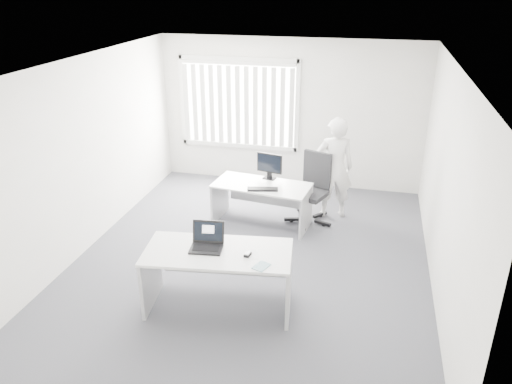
% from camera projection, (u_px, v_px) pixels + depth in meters
% --- Properties ---
extents(ground, '(6.00, 6.00, 0.00)m').
position_uv_depth(ground, '(252.00, 258.00, 7.32)').
color(ground, '#53545B').
rests_on(ground, ground).
extents(wall_back, '(5.00, 0.02, 2.80)m').
position_uv_depth(wall_back, '(290.00, 114.00, 9.43)').
color(wall_back, silver).
rests_on(wall_back, ground).
extents(wall_front, '(5.00, 0.02, 2.80)m').
position_uv_depth(wall_front, '(164.00, 297.00, 4.09)').
color(wall_front, silver).
rests_on(wall_front, ground).
extents(wall_left, '(0.02, 6.00, 2.80)m').
position_uv_depth(wall_left, '(86.00, 155.00, 7.29)').
color(wall_left, silver).
rests_on(wall_left, ground).
extents(wall_right, '(0.02, 6.00, 2.80)m').
position_uv_depth(wall_right, '(446.00, 186.00, 6.23)').
color(wall_right, silver).
rests_on(wall_right, ground).
extents(ceiling, '(5.00, 6.00, 0.02)m').
position_uv_depth(ceiling, '(252.00, 64.00, 6.20)').
color(ceiling, silver).
rests_on(ceiling, wall_back).
extents(window, '(2.32, 0.06, 1.76)m').
position_uv_depth(window, '(239.00, 104.00, 9.55)').
color(window, silver).
rests_on(window, wall_back).
extents(blinds, '(2.20, 0.10, 1.50)m').
position_uv_depth(blinds, '(238.00, 106.00, 9.51)').
color(blinds, silver).
rests_on(blinds, wall_back).
extents(desk_near, '(1.85, 1.04, 0.80)m').
position_uv_depth(desk_near, '(218.00, 267.00, 6.02)').
color(desk_near, silver).
rests_on(desk_near, ground).
extents(desk_far, '(1.63, 0.91, 0.71)m').
position_uv_depth(desk_far, '(262.00, 196.00, 8.14)').
color(desk_far, silver).
rests_on(desk_far, ground).
extents(office_chair, '(0.86, 0.86, 1.17)m').
position_uv_depth(office_chair, '(311.00, 201.00, 8.30)').
color(office_chair, black).
rests_on(office_chair, ground).
extents(person, '(0.72, 0.56, 1.73)m').
position_uv_depth(person, '(334.00, 168.00, 8.28)').
color(person, silver).
rests_on(person, ground).
extents(laptop, '(0.43, 0.39, 0.30)m').
position_uv_depth(laptop, '(206.00, 239.00, 5.90)').
color(laptop, black).
rests_on(laptop, desk_near).
extents(paper_sheet, '(0.33, 0.28, 0.00)m').
position_uv_depth(paper_sheet, '(246.00, 255.00, 5.84)').
color(paper_sheet, white).
rests_on(paper_sheet, desk_near).
extents(mouse, '(0.08, 0.11, 0.04)m').
position_uv_depth(mouse, '(248.00, 254.00, 5.82)').
color(mouse, silver).
rests_on(mouse, paper_sheet).
extents(booklet, '(0.21, 0.24, 0.01)m').
position_uv_depth(booklet, '(261.00, 266.00, 5.61)').
color(booklet, white).
rests_on(booklet, desk_near).
extents(keyboard, '(0.50, 0.26, 0.02)m').
position_uv_depth(keyboard, '(263.00, 189.00, 7.85)').
color(keyboard, black).
rests_on(keyboard, desk_far).
extents(monitor, '(0.46, 0.22, 0.44)m').
position_uv_depth(monitor, '(269.00, 166.00, 8.20)').
color(monitor, black).
rests_on(monitor, desk_far).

